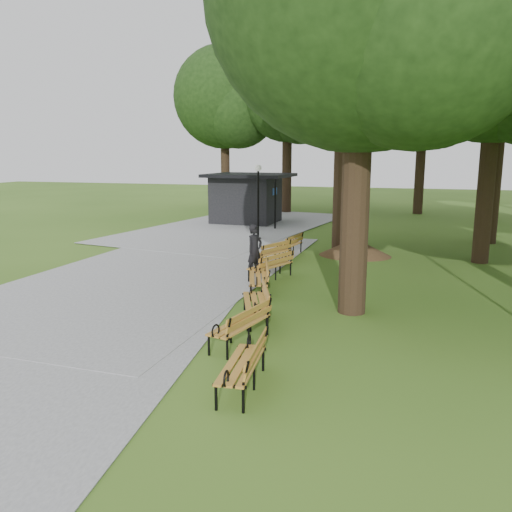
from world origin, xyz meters
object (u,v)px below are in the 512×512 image
(bench_2, at_px, (255,302))
(bench_3, at_px, (258,278))
(lawn_tree_4, at_px, (506,26))
(kiosk, at_px, (246,198))
(lamp_post, at_px, (258,187))
(lawn_tree_2, at_px, (348,36))
(dirt_mound, at_px, (355,247))
(bench_1, at_px, (240,325))
(bench_6, at_px, (288,245))
(lawn_tree_1, at_px, (497,55))
(person, at_px, (255,251))
(bench_0, at_px, (241,365))
(bench_5, at_px, (271,253))
(bench_4, at_px, (270,266))

(bench_2, distance_m, bench_3, 2.44)
(bench_2, xyz_separation_m, lawn_tree_4, (6.99, 13.57, 8.79))
(kiosk, height_order, lawn_tree_4, lawn_tree_4)
(lamp_post, height_order, lawn_tree_2, lawn_tree_2)
(dirt_mound, bearing_deg, bench_3, -108.19)
(bench_1, relative_size, bench_6, 1.00)
(lamp_post, bearing_deg, bench_3, -73.94)
(kiosk, bearing_deg, bench_1, -70.11)
(bench_2, height_order, lawn_tree_1, lawn_tree_1)
(person, relative_size, bench_0, 0.90)
(person, xyz_separation_m, bench_5, (0.06, 1.89, -0.42))
(bench_1, height_order, bench_2, same)
(dirt_mound, bearing_deg, bench_1, -97.40)
(person, bearing_deg, lawn_tree_2, 3.15)
(bench_4, bearing_deg, bench_2, 32.67)
(lamp_post, height_order, bench_1, lamp_post)
(bench_6, bearing_deg, lawn_tree_1, 106.52)
(person, distance_m, dirt_mound, 5.32)
(dirt_mound, height_order, bench_5, bench_5)
(bench_2, relative_size, lawn_tree_2, 0.15)
(bench_2, relative_size, bench_6, 1.00)
(bench_1, height_order, bench_6, same)
(kiosk, bearing_deg, lawn_tree_4, -12.64)
(bench_2, xyz_separation_m, bench_4, (-0.70, 4.14, 0.00))
(person, xyz_separation_m, lawn_tree_2, (2.21, 5.16, 7.54))
(lamp_post, bearing_deg, kiosk, 112.69)
(bench_6, bearing_deg, lawn_tree_2, 139.46)
(dirt_mound, distance_m, bench_0, 12.58)
(bench_6, distance_m, lawn_tree_2, 8.33)
(lamp_post, xyz_separation_m, lawn_tree_1, (9.35, -2.65, 4.85))
(lamp_post, relative_size, dirt_mound, 1.47)
(bench_0, height_order, bench_1, same)
(bench_0, xyz_separation_m, bench_3, (-1.44, 6.07, 0.00))
(bench_6, bearing_deg, bench_5, 1.10)
(bench_5, height_order, bench_6, same)
(kiosk, distance_m, bench_3, 15.54)
(lawn_tree_2, bearing_deg, lawn_tree_1, -7.91)
(bench_1, distance_m, bench_4, 5.91)
(bench_2, relative_size, bench_3, 1.00)
(bench_1, distance_m, bench_2, 1.71)
(dirt_mound, xyz_separation_m, bench_2, (-1.54, -8.86, 0.09))
(bench_4, distance_m, lawn_tree_1, 10.78)
(bench_1, relative_size, bench_2, 1.00)
(bench_1, xyz_separation_m, bench_5, (-1.41, 7.99, 0.00))
(kiosk, bearing_deg, lawn_tree_2, -46.35)
(lawn_tree_4, bearing_deg, bench_5, -138.50)
(bench_1, xyz_separation_m, lawn_tree_4, (6.83, 15.27, 8.79))
(person, relative_size, bench_1, 0.90)
(lamp_post, height_order, bench_3, lamp_post)
(kiosk, height_order, lawn_tree_2, lawn_tree_2)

